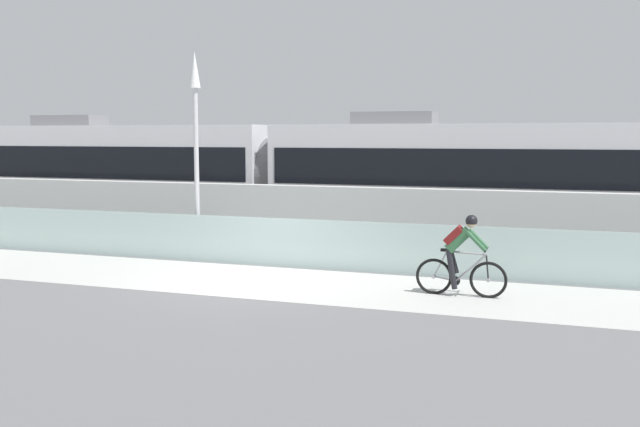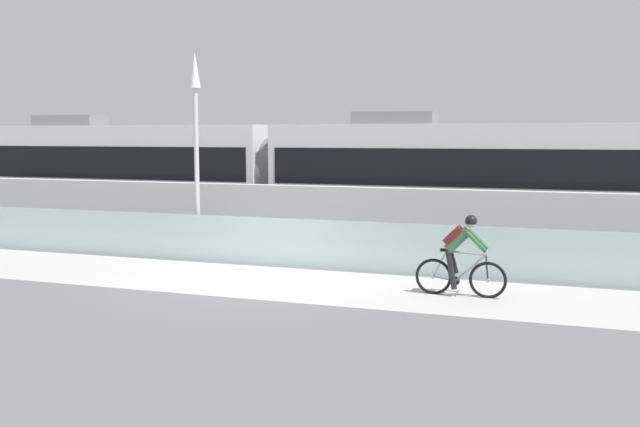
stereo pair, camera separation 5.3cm
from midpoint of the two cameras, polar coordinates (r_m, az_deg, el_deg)
The scene contains 9 objects.
ground_plane at distance 15.48m, azimuth -5.85°, elevation -5.40°, with size 200.00×200.00×0.00m, color slate.
bike_path_deck at distance 15.48m, azimuth -5.85°, elevation -5.38°, with size 32.00×3.20×0.01m, color beige.
glass_parapet at distance 17.04m, azimuth -3.26°, elevation -2.32°, with size 32.00×0.05×1.16m, color #ADC6C1.
concrete_barrier_wall at distance 18.66m, azimuth -1.17°, elevation -0.54°, with size 32.00×0.36×1.82m, color silver.
tram_rail_near at distance 21.11m, azimuth 1.16°, elevation -2.21°, with size 32.00×0.08×0.01m, color #595654.
tram_rail_far at distance 22.47m, azimuth 2.28°, elevation -1.70°, with size 32.00×0.08×0.01m, color #595654.
tram at distance 22.35m, azimuth -3.64°, elevation 3.12°, with size 22.56×2.54×3.81m.
cyclist_on_bike at distance 14.06m, azimuth 11.13°, elevation -3.36°, with size 1.77×0.58×1.61m.
lamp_post_antenna at distance 18.16m, azimuth -10.02°, elevation 6.72°, with size 0.28×0.28×5.20m.
Camera 1 is at (6.37, -13.75, 3.13)m, focal length 39.87 mm.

